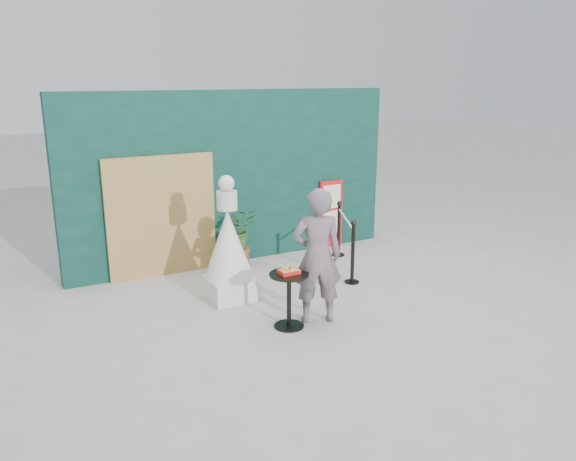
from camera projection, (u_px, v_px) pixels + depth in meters
The scene contains 10 objects.
ground at pixel (331, 322), 7.60m from camera, with size 60.00×60.00×0.00m, color #ADAAA5.
back_wall at pixel (235, 177), 9.86m from camera, with size 6.00×0.30×3.00m, color #092C28.
bamboo_fence at pixel (162, 217), 9.17m from camera, with size 1.80×0.08×2.00m, color tan.
woman at pixel (317, 256), 7.41m from camera, with size 0.67×0.44×1.84m, color slate.
menu_board at pixel (331, 214), 10.80m from camera, with size 0.50×0.07×1.30m.
statue at pixel (228, 250), 8.20m from camera, with size 0.73×0.73×1.87m.
cafe_table at pixel (289, 292), 7.34m from camera, with size 0.52×0.52×0.75m.
food_basket at pixel (289, 271), 7.26m from camera, with size 0.26×0.19×0.11m.
planter at pixel (237, 234), 9.53m from camera, with size 0.63×0.55×1.07m.
stanchion_barrier at pixel (345, 241), 9.61m from camera, with size 0.84×1.54×1.03m.
Camera 1 is at (-3.87, -5.85, 3.22)m, focal length 35.00 mm.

